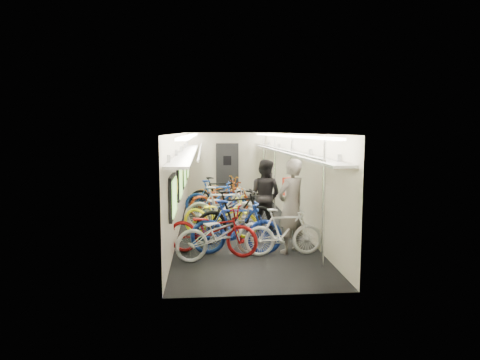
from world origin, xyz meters
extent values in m
plane|color=black|center=(0.00, 0.00, 0.00)|extent=(10.00, 10.00, 0.00)
plane|color=white|center=(0.00, 0.00, 2.40)|extent=(10.00, 10.00, 0.00)
plane|color=beige|center=(-1.50, 0.00, 1.20)|extent=(0.00, 10.00, 10.00)
plane|color=beige|center=(1.50, 0.00, 1.20)|extent=(0.00, 10.00, 10.00)
plane|color=beige|center=(0.00, 5.00, 1.20)|extent=(3.00, 0.00, 3.00)
plane|color=beige|center=(0.00, -5.00, 1.20)|extent=(3.00, 0.00, 3.00)
cube|color=black|center=(-1.46, -3.20, 1.25)|extent=(0.06, 1.10, 0.80)
cube|color=#94D05B|center=(-1.42, -3.20, 1.25)|extent=(0.02, 0.96, 0.66)
cube|color=black|center=(-1.46, -1.00, 1.25)|extent=(0.06, 1.10, 0.80)
cube|color=#94D05B|center=(-1.42, -1.00, 1.25)|extent=(0.02, 0.96, 0.66)
cube|color=black|center=(-1.46, 1.20, 1.25)|extent=(0.06, 1.10, 0.80)
cube|color=#94D05B|center=(-1.42, 1.20, 1.25)|extent=(0.02, 0.96, 0.66)
cube|color=black|center=(-1.46, 3.40, 1.25)|extent=(0.06, 1.10, 0.80)
cube|color=#94D05B|center=(-1.42, 3.40, 1.25)|extent=(0.02, 0.96, 0.66)
cube|color=#E3B70B|center=(-1.45, -2.10, 1.30)|extent=(0.02, 0.22, 0.30)
cube|color=#E3B70B|center=(-1.45, 0.10, 1.30)|extent=(0.02, 0.22, 0.30)
cube|color=#E3B70B|center=(-1.45, 2.30, 1.30)|extent=(0.02, 0.22, 0.30)
cube|color=black|center=(0.00, 4.94, 1.00)|extent=(0.85, 0.08, 2.00)
cube|color=#999BA0|center=(-1.28, 0.00, 1.92)|extent=(0.40, 9.70, 0.05)
cube|color=#999BA0|center=(1.28, 0.00, 1.92)|extent=(0.40, 9.70, 0.05)
cylinder|color=silver|center=(-0.95, 0.00, 2.02)|extent=(0.04, 9.70, 0.04)
cylinder|color=silver|center=(0.95, 0.00, 2.02)|extent=(0.04, 9.70, 0.04)
cube|color=white|center=(-1.20, 0.00, 2.34)|extent=(0.18, 9.60, 0.04)
cube|color=white|center=(1.20, 0.00, 2.34)|extent=(0.18, 9.60, 0.04)
cylinder|color=silver|center=(1.25, -3.80, 1.20)|extent=(0.05, 0.05, 2.38)
cylinder|color=silver|center=(1.25, -1.00, 1.20)|extent=(0.05, 0.05, 2.38)
cylinder|color=silver|center=(1.25, 1.50, 1.20)|extent=(0.05, 0.05, 2.38)
cylinder|color=silver|center=(1.25, 4.00, 1.20)|extent=(0.05, 0.05, 2.38)
imported|color=#A4A3A8|center=(-0.53, -3.04, 0.50)|extent=(2.00, 1.29, 0.99)
imported|color=#193398|center=(-0.24, -2.81, 0.55)|extent=(1.88, 0.67, 1.11)
imported|color=maroon|center=(-0.72, -2.78, 0.50)|extent=(2.01, 1.34, 1.00)
imported|color=black|center=(-0.17, -1.82, 0.59)|extent=(2.02, 1.25, 1.17)
imported|color=yellow|center=(-0.51, -1.27, 0.48)|extent=(1.95, 1.31, 0.97)
imported|color=silver|center=(-0.43, -0.65, 0.55)|extent=(1.87, 0.72, 1.10)
imported|color=#AEAFB3|center=(-0.42, -0.42, 0.51)|extent=(2.03, 0.97, 1.03)
imported|color=#194099|center=(-0.55, 1.05, 0.53)|extent=(1.81, 0.70, 1.06)
imported|color=maroon|center=(-0.42, 1.12, 0.50)|extent=(2.01, 1.35, 1.00)
imported|color=black|center=(-0.43, 1.72, 0.54)|extent=(1.82, 0.60, 1.08)
imported|color=orange|center=(-0.38, 2.47, 0.50)|extent=(2.01, 1.34, 1.00)
imported|color=white|center=(0.70, -2.96, 0.48)|extent=(1.61, 0.56, 0.95)
imported|color=slate|center=(0.88, -2.76, 0.96)|extent=(0.83, 0.78, 1.91)
imported|color=black|center=(0.60, -0.86, 0.89)|extent=(1.09, 1.02, 1.78)
cube|color=#A82310|center=(0.95, -2.17, 1.28)|extent=(0.29, 0.22, 0.38)
camera|label=1|loc=(-0.86, -11.15, 2.47)|focal=32.00mm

